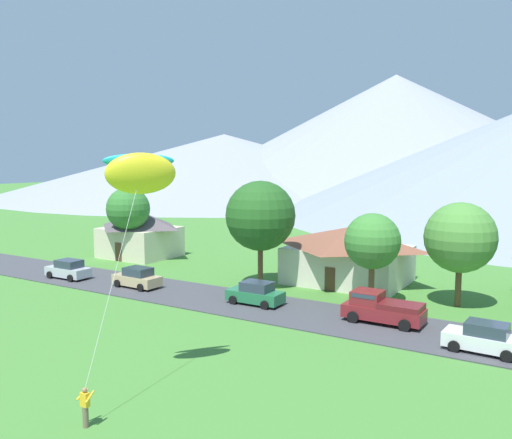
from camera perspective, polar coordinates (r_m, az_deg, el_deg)
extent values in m
cube|color=#424247|center=(38.07, 5.16, -9.94)|extent=(160.00, 6.81, 0.08)
cone|color=#8E939E|center=(172.49, 14.52, 8.71)|extent=(139.87, 139.87, 36.32)
cone|color=#8E939E|center=(165.86, -3.37, 5.88)|extent=(135.51, 135.51, 18.28)
cube|color=beige|center=(60.65, -12.22, -2.35)|extent=(7.38, 6.51, 3.27)
pyramid|color=#564C51|center=(60.32, -12.28, 0.02)|extent=(7.98, 7.03, 1.80)
cube|color=brown|center=(58.46, -14.42, -3.37)|extent=(0.90, 0.06, 2.00)
cube|color=beige|center=(47.80, 9.76, -4.73)|extent=(9.74, 7.83, 3.14)
pyramid|color=brown|center=(47.40, 9.81, -1.84)|extent=(10.52, 8.45, 1.73)
cube|color=brown|center=(44.36, 7.85, -6.32)|extent=(0.90, 0.06, 2.00)
cylinder|color=brown|center=(45.17, 0.47, -4.81)|extent=(0.44, 0.44, 3.88)
sphere|color=#23561E|center=(44.55, 0.47, 0.41)|extent=(5.85, 5.85, 5.85)
cylinder|color=#4C3823|center=(58.23, -13.34, -2.45)|extent=(0.44, 0.44, 3.85)
sphere|color=#33752D|center=(57.79, -13.43, 1.11)|extent=(4.55, 4.55, 4.55)
cylinder|color=brown|center=(42.15, 20.70, -6.53)|extent=(0.44, 0.44, 3.19)
sphere|color=#4C8938|center=(41.52, 20.89, -1.79)|extent=(5.13, 5.13, 5.13)
cylinder|color=brown|center=(41.14, 12.16, -6.59)|extent=(0.44, 0.44, 3.17)
sphere|color=#3D7F33|center=(40.56, 12.26, -2.25)|extent=(4.17, 4.17, 4.17)
cube|color=tan|center=(46.26, -12.54, -6.30)|extent=(4.26, 1.94, 0.80)
cube|color=#2D3847|center=(45.99, -12.43, -5.42)|extent=(2.25, 1.66, 0.68)
cylinder|color=black|center=(46.67, -14.51, -6.59)|extent=(0.65, 0.26, 0.64)
cylinder|color=black|center=(47.89, -12.87, -6.21)|extent=(0.65, 0.26, 0.64)
cylinder|color=black|center=(44.75, -12.17, -7.09)|extent=(0.65, 0.26, 0.64)
cylinder|color=black|center=(46.02, -10.52, -6.67)|extent=(0.65, 0.26, 0.64)
cube|color=#B7BCC1|center=(51.36, -19.33, -5.24)|extent=(4.23, 1.87, 0.80)
cube|color=#2D3847|center=(51.10, -19.25, -4.45)|extent=(2.23, 1.62, 0.68)
cylinder|color=black|center=(51.87, -21.07, -5.51)|extent=(0.64, 0.25, 0.64)
cylinder|color=black|center=(53.00, -19.51, -5.20)|extent=(0.64, 0.25, 0.64)
cylinder|color=black|center=(49.82, -19.12, -5.91)|extent=(0.64, 0.25, 0.64)
cylinder|color=black|center=(51.00, -17.54, -5.58)|extent=(0.64, 0.25, 0.64)
cube|color=white|center=(33.08, 23.02, -11.83)|extent=(4.28, 1.99, 0.80)
cube|color=#2D3847|center=(32.83, 23.34, -10.62)|extent=(2.27, 1.68, 0.68)
cylinder|color=black|center=(32.57, 20.29, -12.52)|extent=(0.65, 0.27, 0.64)
cylinder|color=black|center=(34.27, 21.05, -11.59)|extent=(0.65, 0.27, 0.64)
cylinder|color=black|center=(32.10, 25.10, -13.01)|extent=(0.65, 0.27, 0.64)
cylinder|color=black|center=(33.83, 25.60, -12.04)|extent=(0.65, 0.27, 0.64)
cube|color=#237042|center=(40.08, -0.09, -8.12)|extent=(4.22, 1.84, 0.80)
cube|color=#2D3847|center=(39.82, 0.09, -7.12)|extent=(2.21, 1.60, 0.68)
cylinder|color=black|center=(40.09, -2.45, -8.54)|extent=(0.64, 0.25, 0.64)
cylinder|color=black|center=(41.59, -1.04, -7.98)|extent=(0.64, 0.25, 0.64)
cylinder|color=black|center=(38.72, 0.93, -9.07)|extent=(0.64, 0.25, 0.64)
cylinder|color=black|center=(40.27, 2.25, -8.47)|extent=(0.64, 0.25, 0.64)
cube|color=maroon|center=(36.58, 13.39, -9.61)|extent=(5.20, 2.01, 0.84)
cube|color=maroon|center=(36.69, 11.77, -8.11)|extent=(1.90, 1.84, 0.90)
cube|color=#2D3847|center=(36.63, 11.78, -7.70)|extent=(1.62, 1.88, 0.28)
cube|color=maroon|center=(36.10, 15.17, -8.89)|extent=(2.70, 1.97, 0.36)
cylinder|color=black|center=(36.28, 10.27, -10.15)|extent=(0.76, 0.28, 0.76)
cylinder|color=black|center=(38.12, 11.40, -9.36)|extent=(0.76, 0.28, 0.76)
cylinder|color=black|center=(35.26, 15.52, -10.78)|extent=(0.76, 0.28, 0.76)
cylinder|color=black|center=(37.15, 16.40, -9.92)|extent=(0.76, 0.28, 0.76)
cylinder|color=#70604C|center=(23.99, -17.66, -19.36)|extent=(0.24, 0.24, 0.88)
cube|color=yellow|center=(23.69, -17.72, -17.76)|extent=(0.36, 0.22, 0.58)
sphere|color=#9E7051|center=(23.53, -17.76, -16.87)|extent=(0.21, 0.21, 0.21)
cylinder|color=yellow|center=(23.82, -17.98, -17.26)|extent=(0.18, 0.55, 0.37)
cylinder|color=yellow|center=(23.51, -17.25, -17.56)|extent=(0.18, 0.55, 0.37)
ellipsoid|color=yellow|center=(24.99, -12.15, 4.80)|extent=(3.09, 3.39, 2.10)
ellipsoid|color=#1EB2D1|center=(25.44, -12.33, 6.12)|extent=(2.37, 2.84, 0.72)
cylinder|color=silver|center=(23.80, -14.81, -5.74)|extent=(0.66, 4.19, 8.56)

